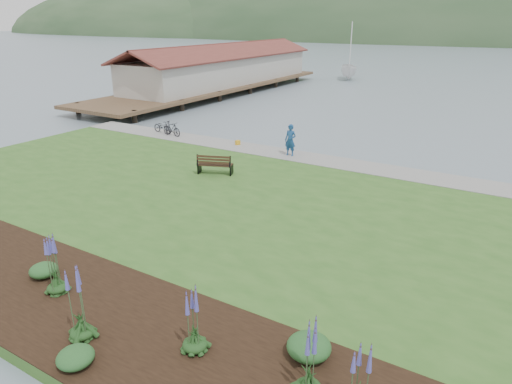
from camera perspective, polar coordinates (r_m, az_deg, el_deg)
ground at (r=21.61m, az=-2.75°, el=-1.00°), size 600.00×600.00×0.00m
lawn at (r=20.04m, az=-5.94°, el=-2.29°), size 34.00×20.00×0.40m
shoreline_path at (r=27.15m, az=5.37°, el=4.47°), size 34.00×2.20×0.03m
garden_bed at (r=13.14m, az=-16.26°, el=-15.59°), size 24.00×4.40×0.04m
pier_pavilion at (r=54.34m, az=-4.26°, el=15.14°), size 8.00×36.00×5.40m
park_bench at (r=23.85m, az=-5.19°, el=3.49°), size 1.93×1.33×1.11m
person at (r=26.97m, az=4.32°, el=6.80°), size 0.81×0.56×2.22m
bicycle_a at (r=33.29m, az=-11.58°, el=8.00°), size 0.78×1.79×0.91m
bicycle_b at (r=32.33m, az=-10.51°, el=7.77°), size 0.67×1.69×0.99m
sailboat at (r=67.03m, az=11.47°, el=13.61°), size 12.21×12.30×24.31m
pannier at (r=29.52m, az=-2.30°, el=6.18°), size 0.29×0.34×0.31m
echium_0 at (r=12.46m, az=-21.34°, el=-13.28°), size 0.62×0.62×2.37m
echium_1 at (r=11.46m, az=-7.81°, el=-15.97°), size 0.62×0.62×2.07m
echium_2 at (r=10.35m, az=6.65°, el=-20.76°), size 0.62×0.62×1.90m
echium_3 at (r=10.06m, az=12.61°, el=-22.09°), size 0.62×0.62×2.20m
echium_4 at (r=14.60m, az=-24.01°, el=-8.08°), size 0.62×0.62×2.29m
shrub_0 at (r=15.98m, az=-25.03°, el=-8.84°), size 0.86×0.86×0.43m
shrub_1 at (r=12.07m, az=-21.63°, el=-18.64°), size 0.87×0.87×0.44m
shrub_2 at (r=11.58m, az=6.63°, el=-18.66°), size 1.08×1.08×0.54m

